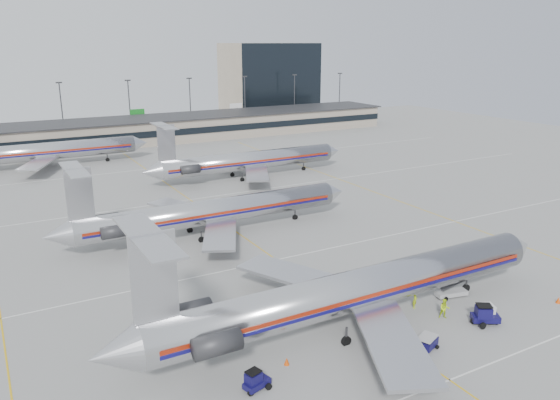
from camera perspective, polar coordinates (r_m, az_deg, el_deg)
ground at (r=58.57m, az=4.41°, el=-9.51°), size 260.00×260.00×0.00m
apron_markings at (r=66.37m, az=-0.38°, el=-6.26°), size 160.00×0.15×0.02m
terminal at (r=146.46m, az=-17.36°, el=6.74°), size 162.00×17.00×6.25m
light_mast_row at (r=159.41m, az=-18.63°, el=9.32°), size 163.60×0.40×15.28m
distant_building at (r=195.05m, az=-1.19°, el=12.41°), size 30.00×20.00×25.00m
jet_foreground at (r=50.57m, az=7.32°, el=-9.42°), size 47.54×27.99×12.44m
jet_second_row at (r=74.31m, az=-7.58°, el=-1.24°), size 43.06×25.35×11.27m
jet_third_row at (r=105.49m, az=-3.59°, el=4.11°), size 42.01×25.84×11.49m
jet_back_row at (r=124.04m, az=-23.87°, el=4.64°), size 43.84×26.96×11.99m
tug_left at (r=43.34m, az=-2.59°, el=-18.38°), size 2.28×1.57×1.69m
tug_center at (r=47.68m, az=11.71°, el=-15.07°), size 2.54×1.58×1.93m
tug_right at (r=55.15m, az=20.59°, el=-11.21°), size 2.80×2.36×2.04m
cart_inner at (r=49.13m, az=12.87°, el=-14.51°), size 2.41×2.09×1.15m
cart_outer at (r=49.97m, az=15.10°, el=-14.14°), size 2.28×1.95×1.09m
uld_container at (r=55.90m, az=20.72°, el=-10.96°), size 1.95×1.81×1.66m
belt_loader at (r=59.81m, az=17.51°, el=-9.11°), size 4.04×1.88×2.07m
ramp_worker_near at (r=56.35m, az=13.91°, el=-10.09°), size 0.74×0.70×1.71m
ramp_worker_far at (r=55.08m, az=16.80°, el=-10.82°), size 1.20×1.16×1.96m
cone_right at (r=62.55m, az=27.07°, el=-9.30°), size 0.51×0.51×0.65m
cone_left at (r=46.36m, az=0.70°, el=-16.50°), size 0.48×0.48×0.63m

